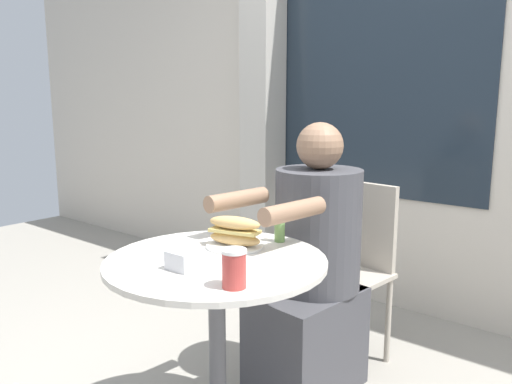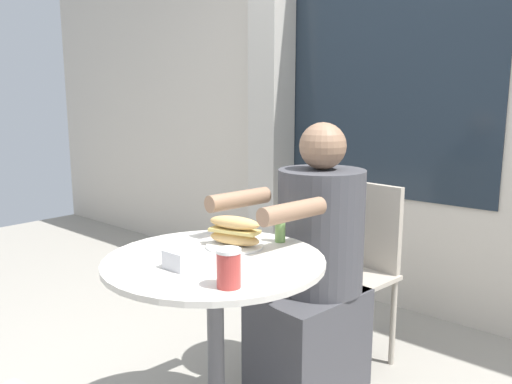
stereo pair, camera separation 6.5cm
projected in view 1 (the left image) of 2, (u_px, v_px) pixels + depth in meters
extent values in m
cube|color=beige|center=(417.00, 76.00, 2.86)|extent=(8.00, 0.08, 2.80)
cube|color=#1E2833|center=(373.00, 82.00, 2.99)|extent=(1.41, 0.01, 1.38)
cube|color=#B2ADA3|center=(263.00, 110.00, 3.38)|extent=(0.23, 0.23, 2.40)
cylinder|color=beige|center=(216.00, 261.00, 1.70)|extent=(0.76, 0.76, 0.02)
cylinder|color=#515156|center=(218.00, 358.00, 1.76)|extent=(0.06, 0.06, 0.69)
cube|color=#ADA393|center=(341.00, 276.00, 2.38)|extent=(0.42, 0.42, 0.02)
cube|color=#ADA393|center=(364.00, 225.00, 2.46)|extent=(0.35, 0.07, 0.42)
cylinder|color=#ADA393|center=(348.00, 343.00, 2.19)|extent=(0.03, 0.03, 0.43)
cylinder|color=#ADA393|center=(292.00, 320.00, 2.42)|extent=(0.03, 0.03, 0.43)
cylinder|color=#ADA393|center=(388.00, 320.00, 2.41)|extent=(0.03, 0.03, 0.43)
cylinder|color=#ADA393|center=(333.00, 301.00, 2.64)|extent=(0.03, 0.03, 0.43)
cube|color=#424247|center=(306.00, 339.00, 2.20)|extent=(0.40, 0.50, 0.45)
cylinder|color=#424247|center=(318.00, 229.00, 2.16)|extent=(0.37, 0.37, 0.52)
sphere|color=#8E6B51|center=(320.00, 146.00, 2.09)|extent=(0.20, 0.20, 0.20)
cylinder|color=#8E6B51|center=(293.00, 211.00, 1.79)|extent=(0.10, 0.30, 0.07)
cylinder|color=#8E6B51|center=(237.00, 199.00, 2.00)|extent=(0.10, 0.30, 0.07)
cylinder|color=white|center=(235.00, 246.00, 1.83)|extent=(0.21, 0.21, 0.01)
ellipsoid|color=tan|center=(235.00, 239.00, 1.82)|extent=(0.21, 0.11, 0.05)
cube|color=#D6BC66|center=(235.00, 231.00, 1.82)|extent=(0.20, 0.11, 0.01)
ellipsoid|color=tan|center=(235.00, 223.00, 1.81)|extent=(0.21, 0.11, 0.05)
cylinder|color=#B73D38|center=(234.00, 270.00, 1.43)|extent=(0.07, 0.07, 0.10)
cylinder|color=white|center=(234.00, 251.00, 1.42)|extent=(0.07, 0.07, 0.01)
cube|color=silver|center=(184.00, 260.00, 1.59)|extent=(0.09, 0.09, 0.06)
cylinder|color=#66934C|center=(280.00, 227.00, 1.89)|extent=(0.04, 0.04, 0.11)
cone|color=white|center=(280.00, 209.00, 1.88)|extent=(0.04, 0.04, 0.03)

